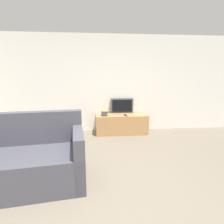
{
  "coord_description": "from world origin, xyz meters",
  "views": [
    {
      "loc": [
        -0.02,
        -1.8,
        1.48
      ],
      "look_at": [
        0.33,
        2.37,
        0.65
      ],
      "focal_mm": 28.0,
      "sensor_mm": 36.0,
      "label": 1
    }
  ],
  "objects_px": {
    "television": "(122,106)",
    "couch": "(23,162)",
    "remote_on_stand": "(126,115)",
    "book_stack": "(104,113)",
    "tv_stand": "(122,124)"
  },
  "relations": [
    {
      "from": "television",
      "to": "couch",
      "type": "height_order",
      "value": "couch"
    },
    {
      "from": "couch",
      "to": "television",
      "type": "bearing_deg",
      "value": 46.48
    },
    {
      "from": "tv_stand",
      "to": "remote_on_stand",
      "type": "height_order",
      "value": "remote_on_stand"
    },
    {
      "from": "tv_stand",
      "to": "book_stack",
      "type": "bearing_deg",
      "value": -171.42
    },
    {
      "from": "book_stack",
      "to": "remote_on_stand",
      "type": "height_order",
      "value": "book_stack"
    },
    {
      "from": "television",
      "to": "remote_on_stand",
      "type": "relative_size",
      "value": 3.47
    },
    {
      "from": "television",
      "to": "remote_on_stand",
      "type": "bearing_deg",
      "value": -82.96
    },
    {
      "from": "tv_stand",
      "to": "book_stack",
      "type": "relative_size",
      "value": 6.06
    },
    {
      "from": "tv_stand",
      "to": "remote_on_stand",
      "type": "distance_m",
      "value": 0.32
    },
    {
      "from": "couch",
      "to": "book_stack",
      "type": "distance_m",
      "value": 2.44
    },
    {
      "from": "book_stack",
      "to": "tv_stand",
      "type": "bearing_deg",
      "value": 8.58
    },
    {
      "from": "couch",
      "to": "remote_on_stand",
      "type": "bearing_deg",
      "value": 41.06
    },
    {
      "from": "tv_stand",
      "to": "couch",
      "type": "xyz_separation_m",
      "value": [
        -1.69,
        -2.16,
        0.07
      ]
    },
    {
      "from": "tv_stand",
      "to": "book_stack",
      "type": "height_order",
      "value": "book_stack"
    },
    {
      "from": "television",
      "to": "remote_on_stand",
      "type": "height_order",
      "value": "television"
    }
  ]
}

